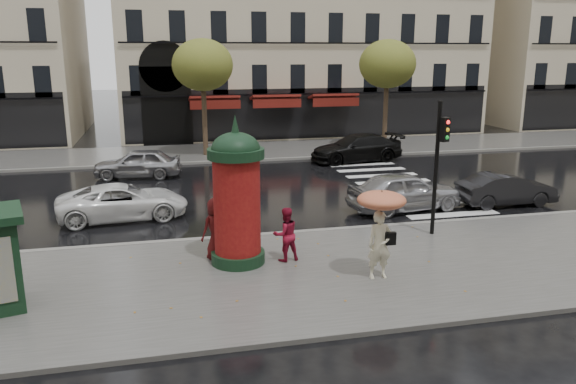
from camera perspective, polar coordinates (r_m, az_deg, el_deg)
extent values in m
plane|color=black|center=(16.08, 4.45, -7.60)|extent=(160.00, 160.00, 0.00)
cube|color=#474744|center=(15.62, 5.01, -8.06)|extent=(90.00, 7.00, 0.12)
cube|color=#474744|center=(34.06, -5.12, 4.12)|extent=(90.00, 6.00, 0.12)
cube|color=slate|center=(18.77, 1.73, -4.12)|extent=(90.00, 0.25, 0.14)
cube|color=slate|center=(31.13, -4.35, 3.21)|extent=(90.00, 0.25, 0.14)
cube|color=silver|center=(26.73, 10.63, 1.04)|extent=(3.60, 11.75, 0.01)
cylinder|color=#38281C|center=(32.51, -8.49, 8.07)|extent=(0.28, 0.28, 5.20)
ellipsoid|color=#41631F|center=(32.34, -8.66, 12.65)|extent=(3.40, 3.40, 2.89)
cylinder|color=#38281C|center=(35.13, 9.89, 8.45)|extent=(0.28, 0.28, 5.20)
ellipsoid|color=#41631F|center=(34.98, 10.07, 12.69)|extent=(3.40, 3.40, 2.89)
imported|color=beige|center=(14.89, 9.30, -5.33)|extent=(0.67, 0.45, 1.82)
cylinder|color=black|center=(14.70, 9.39, -3.10)|extent=(0.02, 0.02, 1.15)
ellipsoid|color=red|center=(14.54, 9.49, -0.82)|extent=(1.26, 1.26, 0.44)
cone|color=black|center=(14.48, 9.53, 0.15)|extent=(0.04, 0.04, 0.10)
cube|color=black|center=(14.87, 10.39, -4.67)|extent=(0.27, 0.12, 0.34)
imported|color=maroon|center=(15.94, -0.25, -4.31)|extent=(0.86, 0.73, 1.56)
imported|color=#460E0E|center=(16.19, -7.31, -3.71)|extent=(1.03, 0.88, 1.79)
cylinder|color=black|center=(16.07, -5.09, -6.56)|extent=(1.51, 1.51, 0.32)
cylinder|color=maroon|center=(15.60, -5.21, -1.35)|extent=(1.30, 1.30, 2.70)
cylinder|color=black|center=(15.27, -5.33, 3.93)|extent=(1.56, 1.56, 0.27)
ellipsoid|color=black|center=(15.26, -5.34, 4.33)|extent=(1.34, 1.34, 0.94)
cone|color=black|center=(15.15, -5.40, 6.95)|extent=(0.22, 0.22, 0.49)
cylinder|color=black|center=(18.54, 14.80, 2.26)|extent=(0.13, 0.13, 4.32)
cube|color=black|center=(18.18, 15.64, 6.14)|extent=(0.33, 0.29, 0.76)
imported|color=#A8A8AD|center=(21.88, 11.76, 0.10)|extent=(4.61, 2.32, 1.50)
imported|color=black|center=(23.79, 21.28, 0.27)|extent=(3.89, 1.37, 1.28)
imported|color=white|center=(21.19, -16.41, -0.95)|extent=(4.79, 2.56, 1.28)
imported|color=black|center=(31.28, 6.94, 4.45)|extent=(5.31, 2.58, 1.49)
imported|color=#98989C|center=(27.98, -15.03, 2.84)|extent=(4.27, 2.11, 1.40)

